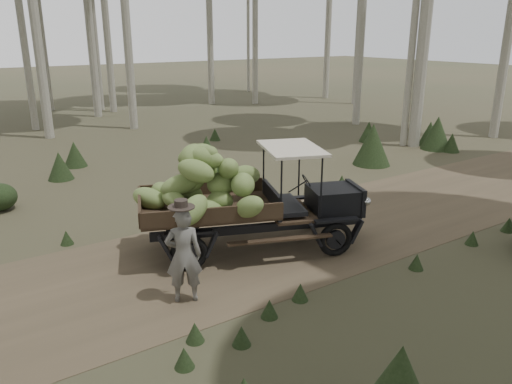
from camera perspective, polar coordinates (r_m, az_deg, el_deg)
ground at (r=9.78m, az=-3.85°, el=-7.40°), size 120.00×120.00×0.00m
dirt_track at (r=9.77m, az=-3.85°, el=-7.37°), size 70.00×4.00×0.01m
banana_truck at (r=9.57m, az=-3.17°, el=0.17°), size 4.65×3.06×2.24m
farmer at (r=8.01m, az=-8.28°, el=-7.05°), size 0.68×0.59×1.72m
undergrowth at (r=8.49m, az=-2.89°, el=-7.36°), size 24.87×24.22×1.38m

